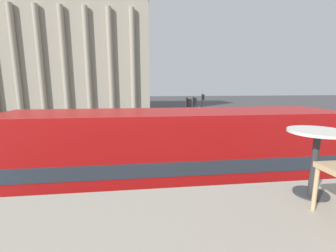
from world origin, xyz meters
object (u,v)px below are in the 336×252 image
object	(u,v)px
pedestrian_yellow	(105,134)
car_navy	(94,116)
traffic_light_far	(202,104)
pedestrian_black	(199,112)
traffic_light_near	(188,120)
pedestrian_olive	(181,113)
double_decker_bus	(175,160)
traffic_light_mid	(194,111)
car_white	(236,135)
cafe_dining_table	(316,148)
plaza_building_left	(73,55)

from	to	relation	value
pedestrian_yellow	car_navy	bearing A→B (deg)	67.52
car_navy	pedestrian_yellow	size ratio (longest dim) A/B	2.36
traffic_light_far	pedestrian_black	world-z (taller)	traffic_light_far
traffic_light_near	pedestrian_olive	xyz separation A→B (m)	(2.98, 18.18, -1.73)
car_navy	pedestrian_olive	distance (m)	12.37
double_decker_bus	traffic_light_mid	world-z (taller)	double_decker_bus
car_white	traffic_light_mid	bearing A→B (deg)	-97.32
cafe_dining_table	traffic_light_near	size ratio (longest dim) A/B	0.18
car_white	pedestrian_black	xyz separation A→B (m)	(0.71, 14.90, 0.30)
traffic_light_mid	car_white	bearing A→B (deg)	-41.59
traffic_light_near	traffic_light_far	distance (m)	14.73
pedestrian_yellow	car_white	bearing A→B (deg)	-38.71
car_navy	plaza_building_left	bearing A→B (deg)	-142.05
plaza_building_left	pedestrian_olive	world-z (taller)	plaza_building_left
car_white	pedestrian_yellow	bearing A→B (deg)	-57.39
traffic_light_near	pedestrian_black	xyz separation A→B (m)	(5.70, 18.65, -1.68)
traffic_light_far	cafe_dining_table	bearing A→B (deg)	-103.17
plaza_building_left	pedestrian_yellow	world-z (taller)	plaza_building_left
pedestrian_olive	pedestrian_black	distance (m)	2.76
pedestrian_black	pedestrian_yellow	size ratio (longest dim) A/B	0.97
car_navy	cafe_dining_table	bearing A→B (deg)	30.09
plaza_building_left	traffic_light_mid	world-z (taller)	plaza_building_left
pedestrian_black	car_navy	bearing A→B (deg)	-170.44
pedestrian_black	pedestrian_olive	bearing A→B (deg)	-163.92
car_navy	pedestrian_yellow	world-z (taller)	pedestrian_yellow
traffic_light_near	traffic_light_mid	size ratio (longest dim) A/B	1.08
car_navy	pedestrian_black	world-z (taller)	pedestrian_black
car_white	pedestrian_black	distance (m)	14.92
plaza_building_left	car_white	world-z (taller)	plaza_building_left
double_decker_bus	cafe_dining_table	xyz separation A→B (m)	(0.70, -5.42, 1.96)
traffic_light_far	pedestrian_olive	xyz separation A→B (m)	(-1.91, 4.29, -1.55)
double_decker_bus	cafe_dining_table	bearing A→B (deg)	-77.80
double_decker_bus	cafe_dining_table	distance (m)	5.81
cafe_dining_table	traffic_light_far	bearing A→B (deg)	76.83
traffic_light_mid	traffic_light_far	bearing A→B (deg)	68.56
double_decker_bus	car_white	distance (m)	12.27
double_decker_bus	plaza_building_left	bearing A→B (deg)	114.40
pedestrian_black	pedestrian_yellow	xyz separation A→B (m)	(-11.50, -14.59, 0.03)
plaza_building_left	pedestrian_yellow	size ratio (longest dim) A/B	15.64
traffic_light_mid	pedestrian_yellow	distance (m)	8.25
car_navy	traffic_light_near	bearing A→B (deg)	42.26
traffic_light_mid	car_navy	xyz separation A→B (m)	(-11.34, 11.38, -1.80)
double_decker_bus	pedestrian_olive	xyz separation A→B (m)	(4.80, 24.53, -1.29)
traffic_light_near	pedestrian_black	world-z (taller)	traffic_light_near
plaza_building_left	pedestrian_yellow	distance (m)	29.44
traffic_light_far	traffic_light_near	bearing A→B (deg)	-109.38
plaza_building_left	pedestrian_yellow	bearing A→B (deg)	-71.04
pedestrian_olive	pedestrian_yellow	xyz separation A→B (m)	(-8.78, -14.13, 0.08)
plaza_building_left	traffic_light_far	world-z (taller)	plaza_building_left
traffic_light_near	double_decker_bus	bearing A→B (deg)	-105.97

